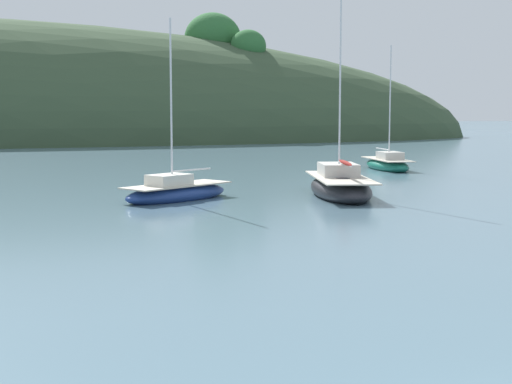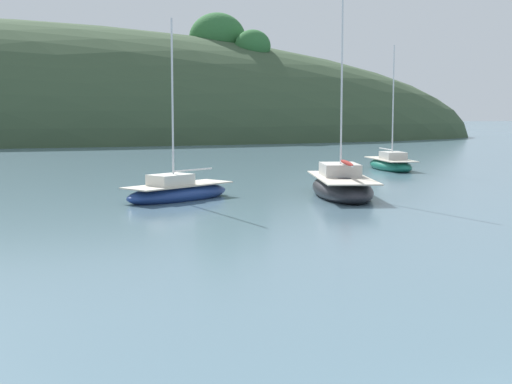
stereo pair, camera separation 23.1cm
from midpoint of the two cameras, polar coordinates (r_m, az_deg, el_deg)
name	(u,v)px [view 2 (the right image)]	position (r m, az deg, el deg)	size (l,w,h in m)	color
sailboat_orange_cutter	(342,187)	(37.58, 6.59, 0.40)	(4.12, 8.29, 9.98)	#232328
sailboat_blue_center	(178,192)	(36.04, -5.70, 0.01)	(6.12, 5.08, 8.62)	navy
sailboat_red_portside	(391,164)	(53.90, 10.15, 2.06)	(2.51, 6.32, 8.76)	#196B56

